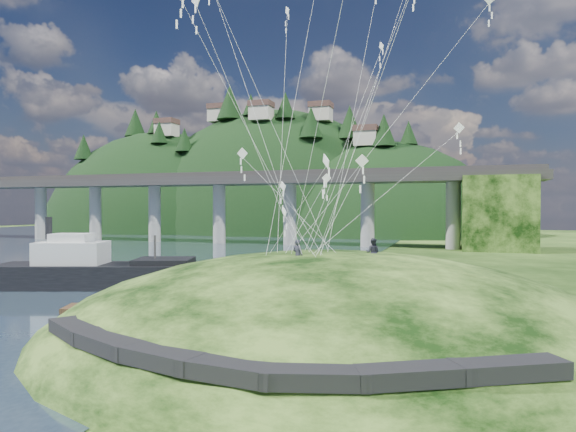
% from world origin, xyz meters
% --- Properties ---
extents(ground, '(320.00, 320.00, 0.00)m').
position_xyz_m(ground, '(0.00, 0.00, 0.00)').
color(ground, black).
rests_on(ground, ground).
extents(grass_hill, '(36.00, 32.00, 13.00)m').
position_xyz_m(grass_hill, '(8.00, 2.00, -1.50)').
color(grass_hill, black).
rests_on(grass_hill, ground).
extents(footpath, '(22.29, 5.84, 0.83)m').
position_xyz_m(footpath, '(7.46, -9.74, 2.08)').
color(footpath, black).
rests_on(footpath, ground).
extents(bridge, '(160.00, 11.00, 15.00)m').
position_xyz_m(bridge, '(-26.46, 70.07, 9.70)').
color(bridge, '#2D2B2B').
rests_on(bridge, ground).
extents(far_ridge, '(153.00, 70.00, 94.50)m').
position_xyz_m(far_ridge, '(-43.58, 122.17, -7.44)').
color(far_ridge, black).
rests_on(far_ridge, ground).
extents(work_barge, '(19.77, 10.86, 6.68)m').
position_xyz_m(work_barge, '(-17.30, 12.99, 1.67)').
color(work_barge, black).
rests_on(work_barge, ground).
extents(wooden_dock, '(14.65, 7.49, 1.06)m').
position_xyz_m(wooden_dock, '(-4.28, 4.76, 0.47)').
color(wooden_dock, '#3A2618').
rests_on(wooden_dock, ground).
extents(kite_flyers, '(4.56, 3.34, 1.71)m').
position_xyz_m(kite_flyers, '(9.01, 1.98, 5.79)').
color(kite_flyers, '#262733').
rests_on(kite_flyers, ground).
extents(kite_swarm, '(19.54, 16.72, 20.90)m').
position_xyz_m(kite_swarm, '(5.99, 5.40, 17.78)').
color(kite_swarm, white).
rests_on(kite_swarm, ground).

